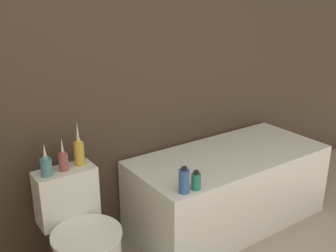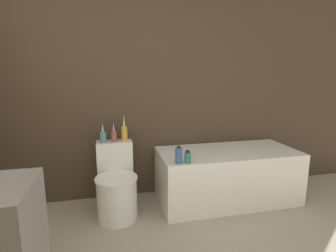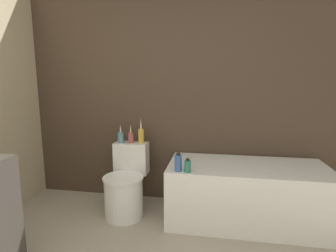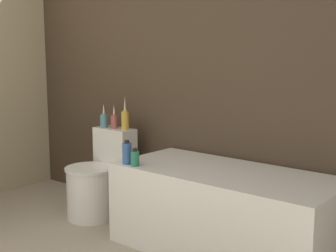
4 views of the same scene
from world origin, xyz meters
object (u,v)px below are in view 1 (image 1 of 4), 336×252
Objects in this scene: bathtub at (228,187)px; shampoo_bottle_tall at (184,181)px; vase_bronze at (79,151)px; shampoo_bottle_short at (196,181)px; toilet at (83,246)px; vase_gold at (46,165)px; vase_silver at (63,160)px.

shampoo_bottle_tall is at bearing -156.43° from bathtub.
shampoo_bottle_tall is at bearing -43.88° from vase_bronze.
shampoo_bottle_short is (-0.56, -0.29, 0.34)m from bathtub.
vase_bronze is (0.11, 0.23, 0.51)m from toilet.
vase_gold is at bearing 149.02° from shampoo_bottle_tall.
toilet is at bearing -177.36° from bathtub.
vase_gold is (-0.11, 0.19, 0.49)m from toilet.
shampoo_bottle_short is (0.78, -0.42, -0.15)m from vase_gold.
toilet is at bearing -90.00° from vase_silver.
toilet is 2.57× the size of vase_bronze.
vase_bronze reaches higher than shampoo_bottle_short.
vase_gold is at bearing 151.37° from shampoo_bottle_short.
vase_gold is (-1.34, 0.13, 0.49)m from bathtub.
vase_gold is 1.20× the size of shampoo_bottle_tall.
toilet is 3.53× the size of vase_silver.
bathtub is at bearing 23.57° from shampoo_bottle_tall.
vase_bronze reaches higher than vase_gold.
toilet is 0.54m from vase_gold.
toilet is 5.73× the size of shampoo_bottle_short.
bathtub is 1.43m from vase_gold.
shampoo_bottle_tall is (0.69, -0.42, -0.13)m from vase_gold.
vase_gold is at bearing 174.24° from bathtub.
vase_silver is 1.63× the size of shampoo_bottle_short.
shampoo_bottle_tall is (0.47, -0.45, -0.15)m from vase_bronze.
toilet is 4.23× the size of shampoo_bottle_tall.
toilet is at bearing -115.71° from vase_bronze.
shampoo_bottle_short reaches higher than bathtub.
shampoo_bottle_short is (0.67, -0.23, 0.33)m from toilet.
vase_silver is 1.20× the size of shampoo_bottle_tall.
vase_gold is 0.11m from vase_silver.
toilet is (-1.23, -0.06, 0.01)m from bathtub.
vase_bronze is at bearing 9.75° from vase_gold.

